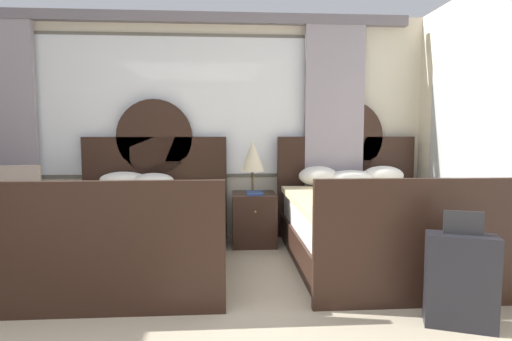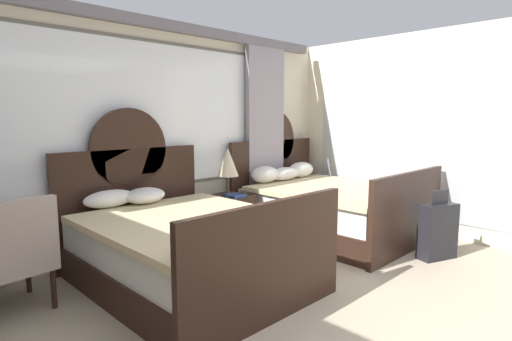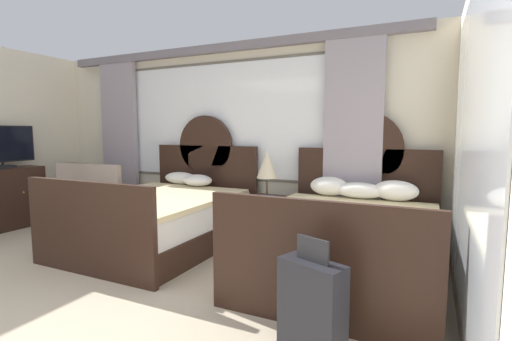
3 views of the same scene
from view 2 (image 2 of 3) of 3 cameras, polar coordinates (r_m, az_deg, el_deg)
name	(u,v)px [view 2 (image 2 of 3)]	position (r m, az deg, el deg)	size (l,w,h in m)	color
wall_back_window	(142,131)	(4.90, -15.60, 5.37)	(6.11, 0.22, 2.70)	beige
wall_right_mirror	(433,134)	(5.90, 23.50, 4.66)	(0.08, 4.21, 2.70)	beige
bed_near_window	(185,245)	(4.00, -9.91, -10.23)	(1.70, 2.19, 1.68)	black
bed_near_mirror	(327,207)	(5.62, 9.89, -4.97)	(1.70, 2.19, 1.68)	black
nightstand_between_beds	(230,219)	(5.23, -3.71, -6.70)	(0.49, 0.52, 0.59)	black
table_lamp_on_nightstand	(228,162)	(5.10, -3.94, 1.12)	(0.27, 0.27, 0.61)	brown
book_on_nightstand	(235,195)	(5.10, -3.00, -3.49)	(0.18, 0.26, 0.03)	navy
armchair_by_window_left	(10,253)	(3.85, -31.03, -9.84)	(0.65, 0.65, 0.95)	#B29E8E
suitcase_on_floor	(438,231)	(5.03, 23.99, -7.71)	(0.47, 0.33, 0.78)	black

